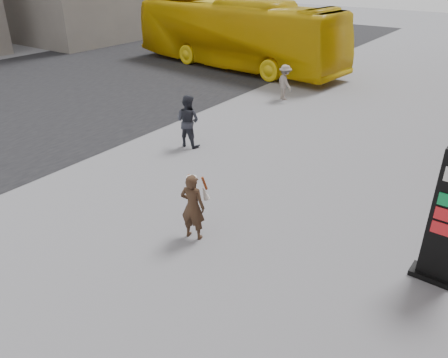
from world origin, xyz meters
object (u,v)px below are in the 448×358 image
Objects in this scene: pedestrian_b at (285,82)px; pedestrian_a at (188,121)px; woman at (193,206)px; bus at (236,34)px.

pedestrian_a is at bearing 123.58° from pedestrian_b.
pedestrian_a is at bearing -61.74° from woman.
pedestrian_a is (5.26, -10.41, -0.94)m from bus.
pedestrian_b is at bearing -95.99° from pedestrian_a.
bus is 11.70m from pedestrian_a.
woman is at bearing 125.25° from pedestrian_a.
woman is 1.03× the size of pedestrian_b.
bus is 8.61× the size of pedestrian_b.
woman reaches higher than pedestrian_b.
bus is 6.69m from pedestrian_b.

